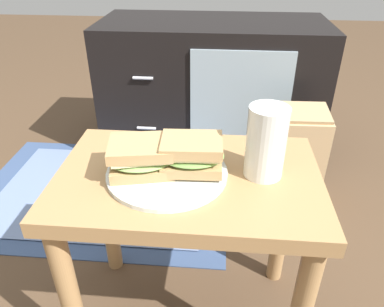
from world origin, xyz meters
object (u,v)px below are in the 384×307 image
object	(u,v)px
paper_bag	(294,157)
sandwich_back	(192,155)
tv_cabinet	(212,87)
sandwich_front	(142,157)
beer_glass	(266,144)
plate	(167,172)

from	to	relation	value
paper_bag	sandwich_back	bearing A→B (deg)	-121.52
tv_cabinet	sandwich_back	distance (m)	0.98
paper_bag	sandwich_front	bearing A→B (deg)	-128.46
tv_cabinet	sandwich_back	bearing A→B (deg)	-90.60
tv_cabinet	sandwich_front	world-z (taller)	tv_cabinet
beer_glass	paper_bag	world-z (taller)	beer_glass
plate	sandwich_back	size ratio (longest dim) A/B	1.85
plate	beer_glass	bearing A→B (deg)	5.92
tv_cabinet	sandwich_front	size ratio (longest dim) A/B	6.06
sandwich_back	paper_bag	xyz separation A→B (m)	(0.33, 0.54, -0.32)
plate	sandwich_back	world-z (taller)	sandwich_back
plate	sandwich_back	distance (m)	0.07
sandwich_back	beer_glass	xyz separation A→B (m)	(0.15, 0.02, 0.02)
sandwich_back	paper_bag	size ratio (longest dim) A/B	0.36
plate	beer_glass	world-z (taller)	beer_glass
tv_cabinet	sandwich_back	xyz separation A→B (m)	(-0.01, -0.95, 0.22)
tv_cabinet	sandwich_front	distance (m)	0.99
sandwich_front	sandwich_back	distance (m)	0.10
tv_cabinet	sandwich_front	bearing A→B (deg)	-96.70
beer_glass	tv_cabinet	bearing A→B (deg)	98.42
sandwich_front	beer_glass	xyz separation A→B (m)	(0.25, 0.02, 0.03)
plate	sandwich_front	distance (m)	0.06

